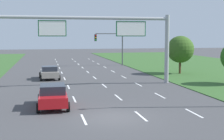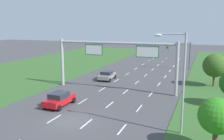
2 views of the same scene
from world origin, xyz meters
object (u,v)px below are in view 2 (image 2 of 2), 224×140
car_near_red (59,99)px  roadside_tree_near (217,116)px  roadside_tree_far (215,66)px  car_lead_silver (107,75)px  traffic_light_mast (180,51)px  street_lamp (179,75)px  sign_gantry (116,56)px

car_near_red → roadside_tree_near: 16.99m
roadside_tree_near → roadside_tree_far: bearing=89.2°
car_lead_silver → traffic_light_mast: 17.93m
car_lead_silver → roadside_tree_near: size_ratio=1.02×
street_lamp → roadside_tree_far: size_ratio=1.74×
car_lead_silver → sign_gantry: size_ratio=0.24×
roadside_tree_near → car_near_red: bearing=163.3°
sign_gantry → roadside_tree_near: size_ratio=4.26×
sign_gantry → traffic_light_mast: size_ratio=3.08×
car_lead_silver → street_lamp: size_ratio=0.49×
car_near_red → car_lead_silver: car_near_red is taller
sign_gantry → roadside_tree_near: 18.68m
traffic_light_mast → roadside_tree_near: traffic_light_mast is taller
sign_gantry → roadside_tree_far: (12.86, 6.94, -1.72)m
car_near_red → street_lamp: bearing=-10.8°
car_lead_silver → roadside_tree_far: roadside_tree_far is taller
traffic_light_mast → roadside_tree_far: (6.28, -13.11, -0.70)m
car_lead_silver → traffic_light_mast: bearing=51.7°
sign_gantry → street_lamp: size_ratio=2.03×
car_near_red → roadside_tree_far: 22.90m
car_near_red → street_lamp: (13.24, -2.72, 4.27)m
car_lead_silver → sign_gantry: bearing=-60.2°
sign_gantry → traffic_light_mast: sign_gantry is taller
car_near_red → roadside_tree_near: bearing=-15.9°
roadside_tree_far → street_lamp: bearing=-99.9°
traffic_light_mast → roadside_tree_far: traffic_light_mast is taller
car_near_red → street_lamp: street_lamp is taller
car_near_red → traffic_light_mast: traffic_light_mast is taller
roadside_tree_far → car_lead_silver: bearing=-175.5°
sign_gantry → roadside_tree_far: bearing=28.3°
sign_gantry → car_lead_silver: bearing=122.8°
roadside_tree_near → sign_gantry: bearing=132.6°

